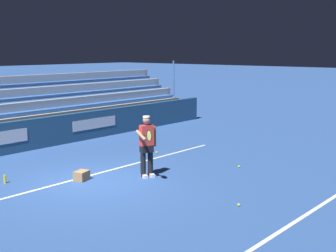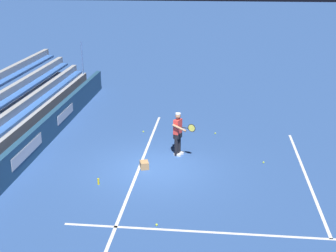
{
  "view_description": "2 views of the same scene",
  "coord_description": "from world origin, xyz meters",
  "px_view_note": "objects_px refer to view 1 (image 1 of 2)",
  "views": [
    {
      "loc": [
        7.91,
        9.41,
        3.53
      ],
      "look_at": [
        -1.62,
        1.39,
        1.47
      ],
      "focal_mm": 50.0,
      "sensor_mm": 36.0,
      "label": 1
    },
    {
      "loc": [
        15.55,
        2.23,
        7.13
      ],
      "look_at": [
        -0.74,
        0.49,
        1.41
      ],
      "focal_mm": 50.0,
      "sensor_mm": 36.0,
      "label": 2
    }
  ],
  "objects_px": {
    "tennis_player": "(147,145)",
    "tennis_ball_toward_net": "(157,152)",
    "ball_box_cardboard": "(82,176)",
    "water_bottle": "(5,179)",
    "tennis_ball_midcourt": "(239,167)",
    "tennis_ball_far_right": "(239,205)"
  },
  "relations": [
    {
      "from": "tennis_player",
      "to": "tennis_ball_midcourt",
      "type": "relative_size",
      "value": 25.98
    },
    {
      "from": "tennis_ball_midcourt",
      "to": "tennis_ball_far_right",
      "type": "relative_size",
      "value": 1.0
    },
    {
      "from": "tennis_ball_far_right",
      "to": "water_bottle",
      "type": "height_order",
      "value": "water_bottle"
    },
    {
      "from": "tennis_ball_far_right",
      "to": "ball_box_cardboard",
      "type": "bearing_deg",
      "value": -78.22
    },
    {
      "from": "tennis_player",
      "to": "tennis_ball_toward_net",
      "type": "xyz_separation_m",
      "value": [
        -2.4,
        -1.76,
        -0.86
      ]
    },
    {
      "from": "tennis_ball_far_right",
      "to": "water_bottle",
      "type": "relative_size",
      "value": 0.3
    },
    {
      "from": "tennis_ball_toward_net",
      "to": "tennis_player",
      "type": "bearing_deg",
      "value": 36.24
    },
    {
      "from": "tennis_player",
      "to": "water_bottle",
      "type": "relative_size",
      "value": 7.8
    },
    {
      "from": "tennis_player",
      "to": "ball_box_cardboard",
      "type": "xyz_separation_m",
      "value": [
        1.4,
        -1.12,
        -0.76
      ]
    },
    {
      "from": "tennis_ball_toward_net",
      "to": "water_bottle",
      "type": "xyz_separation_m",
      "value": [
        5.3,
        -0.71,
        0.08
      ]
    },
    {
      "from": "tennis_ball_far_right",
      "to": "tennis_player",
      "type": "bearing_deg",
      "value": -98.4
    },
    {
      "from": "ball_box_cardboard",
      "to": "tennis_ball_toward_net",
      "type": "relative_size",
      "value": 6.06
    },
    {
      "from": "tennis_ball_midcourt",
      "to": "tennis_player",
      "type": "bearing_deg",
      "value": -29.47
    },
    {
      "from": "ball_box_cardboard",
      "to": "tennis_ball_toward_net",
      "type": "distance_m",
      "value": 3.86
    },
    {
      "from": "tennis_ball_midcourt",
      "to": "tennis_ball_far_right",
      "type": "bearing_deg",
      "value": 31.49
    },
    {
      "from": "ball_box_cardboard",
      "to": "water_bottle",
      "type": "distance_m",
      "value": 2.01
    },
    {
      "from": "ball_box_cardboard",
      "to": "tennis_ball_far_right",
      "type": "height_order",
      "value": "ball_box_cardboard"
    },
    {
      "from": "tennis_ball_toward_net",
      "to": "water_bottle",
      "type": "height_order",
      "value": "water_bottle"
    },
    {
      "from": "tennis_player",
      "to": "tennis_ball_far_right",
      "type": "bearing_deg",
      "value": 81.6
    },
    {
      "from": "tennis_ball_toward_net",
      "to": "tennis_ball_far_right",
      "type": "relative_size",
      "value": 1.0
    },
    {
      "from": "tennis_player",
      "to": "tennis_ball_far_right",
      "type": "relative_size",
      "value": 25.98
    },
    {
      "from": "water_bottle",
      "to": "tennis_ball_toward_net",
      "type": "bearing_deg",
      "value": 172.35
    }
  ]
}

